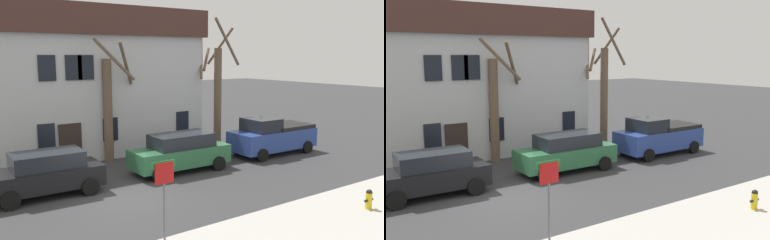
{
  "view_description": "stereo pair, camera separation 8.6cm",
  "coord_description": "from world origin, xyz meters",
  "views": [
    {
      "loc": [
        -6.48,
        -14.02,
        5.39
      ],
      "look_at": [
        4.56,
        2.05,
        2.35
      ],
      "focal_mm": 38.9,
      "sensor_mm": 36.0,
      "label": 1
    },
    {
      "loc": [
        -6.41,
        -14.07,
        5.39
      ],
      "look_at": [
        4.56,
        2.05,
        2.35
      ],
      "focal_mm": 38.9,
      "sensor_mm": 36.0,
      "label": 2
    }
  ],
  "objects": [
    {
      "name": "tree_bare_end",
      "position": [
        8.83,
        5.61,
        3.41
      ],
      "size": [
        2.65,
        2.43,
        7.51
      ],
      "color": "brown",
      "rests_on": "ground_plane"
    },
    {
      "name": "tree_bare_far",
      "position": [
        1.9,
        5.6,
        2.99
      ],
      "size": [
        2.56,
        2.94,
        6.22
      ],
      "color": "brown",
      "rests_on": "ground_plane"
    },
    {
      "name": "ground_plane",
      "position": [
        0.0,
        0.0,
        0.0
      ],
      "size": [
        120.0,
        120.0,
        0.0
      ],
      "primitive_type": "plane",
      "color": "#38383A"
    },
    {
      "name": "pickup_truck_blue",
      "position": [
        9.86,
        1.97,
        0.99
      ],
      "size": [
        5.01,
        2.23,
        2.06
      ],
      "color": "#2D4799",
      "rests_on": "ground_plane"
    },
    {
      "name": "sidewalk_slab",
      "position": [
        4.79,
        -7.16,
        0.06
      ],
      "size": [
        11.62,
        6.08,
        0.12
      ],
      "primitive_type": "cube",
      "color": "#B7B5AD",
      "rests_on": "ground_plane"
    },
    {
      "name": "street_sign_pole",
      "position": [
        -0.78,
        -4.34,
        1.75
      ],
      "size": [
        0.76,
        0.07,
        2.48
      ],
      "color": "slate",
      "rests_on": "ground_plane"
    },
    {
      "name": "building_main",
      "position": [
        1.89,
        10.3,
        4.01
      ],
      "size": [
        12.42,
        9.47,
        7.91
      ],
      "color": "silver",
      "rests_on": "ground_plane"
    },
    {
      "name": "car_black_wagon",
      "position": [
        -2.34,
        1.92,
        0.9
      ],
      "size": [
        4.29,
        2.05,
        1.73
      ],
      "color": "black",
      "rests_on": "ground_plane"
    },
    {
      "name": "car_green_wagon",
      "position": [
        3.79,
        1.9,
        0.93
      ],
      "size": [
        4.72,
        2.07,
        1.79
      ],
      "color": "#2D6B42",
      "rests_on": "ground_plane"
    },
    {
      "name": "fire_hydrant",
      "position": [
        6.35,
        -6.14,
        0.48
      ],
      "size": [
        0.42,
        0.22,
        0.7
      ],
      "color": "gold",
      "rests_on": "sidewalk_slab"
    }
  ]
}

